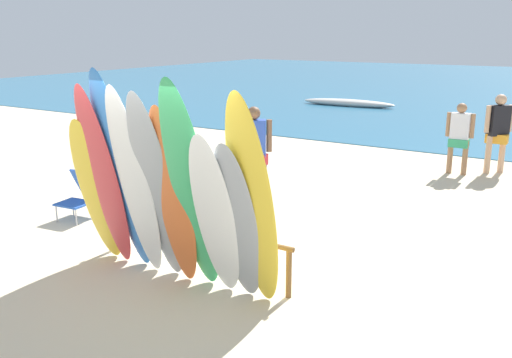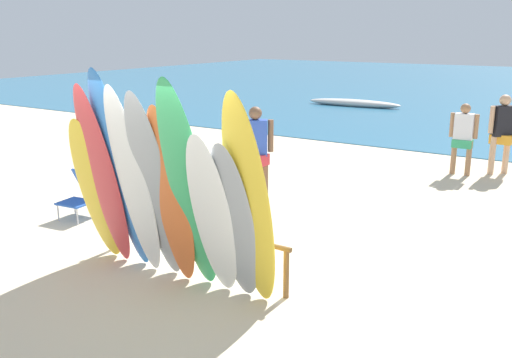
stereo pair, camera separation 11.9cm
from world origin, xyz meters
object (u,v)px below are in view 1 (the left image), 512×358
object	(u,v)px
surfboard_grey_8	(237,224)
surfboard_blue_2	(122,173)
beachgoer_photographing	(254,147)
surfboard_red_1	(104,178)
surfboard_white_7	(215,217)
surfboard_orange_5	(173,198)
surfboard_rack	(192,235)
beach_chair_red	(145,174)
beachgoer_by_water	(498,128)
surfboard_yellow_9	(253,204)
beach_chair_blue	(81,193)
beachgoer_strolling	(460,134)
surfboard_yellow_0	(97,192)
surfboard_green_6	(191,189)
surfboard_white_3	(135,184)
surfboard_grey_4	(156,189)
distant_boat	(348,103)

from	to	relation	value
surfboard_grey_8	surfboard_blue_2	bearing A→B (deg)	-178.45
beachgoer_photographing	surfboard_red_1	bearing A→B (deg)	-120.93
surfboard_white_7	beachgoer_photographing	xyz separation A→B (m)	(-1.77, 3.64, -0.01)
surfboard_red_1	surfboard_orange_5	xyz separation A→B (m)	(1.11, 0.03, -0.09)
surfboard_rack	surfboard_red_1	xyz separation A→B (m)	(-0.99, -0.52, 0.73)
surfboard_orange_5	beach_chair_red	size ratio (longest dim) A/B	2.85
beachgoer_photographing	beachgoer_by_water	xyz separation A→B (m)	(3.43, 4.55, -0.00)
surfboard_yellow_9	beachgoer_by_water	world-z (taller)	surfboard_yellow_9
beach_chair_blue	surfboard_white_7	bearing A→B (deg)	-24.92
beachgoer_strolling	beachgoer_by_water	xyz separation A→B (m)	(0.68, 0.55, 0.10)
surfboard_yellow_0	surfboard_yellow_9	bearing A→B (deg)	-6.03
surfboard_green_6	beach_chair_red	distance (m)	4.46
surfboard_white_3	surfboard_grey_4	world-z (taller)	surfboard_white_3
surfboard_white_7	distant_boat	size ratio (longest dim) A/B	0.52
beachgoer_photographing	surfboard_grey_8	bearing A→B (deg)	-92.16
surfboard_red_1	beachgoer_strolling	size ratio (longest dim) A/B	1.62
surfboard_blue_2	surfboard_grey_4	size ratio (longest dim) A/B	1.08
surfboard_red_1	surfboard_white_7	distance (m)	1.73
surfboard_white_3	beachgoer_strolling	world-z (taller)	surfboard_white_3
surfboard_yellow_0	surfboard_green_6	size ratio (longest dim) A/B	0.77
surfboard_yellow_0	surfboard_blue_2	bearing A→B (deg)	-8.08
surfboard_grey_4	beachgoer_strolling	world-z (taller)	surfboard_grey_4
surfboard_yellow_0	beach_chair_red	bearing A→B (deg)	116.31
surfboard_rack	distant_boat	distance (m)	17.29
beachgoer_by_water	surfboard_blue_2	bearing A→B (deg)	23.85
surfboard_yellow_0	surfboard_orange_5	world-z (taller)	surfboard_orange_5
surfboard_grey_8	surfboard_yellow_9	bearing A→B (deg)	-6.78
surfboard_white_3	surfboard_green_6	size ratio (longest dim) A/B	0.94
surfboard_green_6	surfboard_grey_8	xyz separation A→B (m)	(0.57, 0.09, -0.34)
beachgoer_photographing	beach_chair_blue	size ratio (longest dim) A/B	2.17
surfboard_white_3	beach_chair_red	world-z (taller)	surfboard_white_3
distant_boat	surfboard_blue_2	bearing A→B (deg)	-76.44
surfboard_blue_2	beachgoer_strolling	size ratio (longest dim) A/B	1.74
surfboard_red_1	surfboard_yellow_9	bearing A→B (deg)	1.08
beach_chair_blue	distant_boat	size ratio (longest dim) A/B	0.20
surfboard_yellow_0	surfboard_grey_8	distance (m)	2.21
distant_boat	surfboard_green_6	bearing A→B (deg)	-72.94
surfboard_red_1	beachgoer_by_water	world-z (taller)	surfboard_red_1
surfboard_white_3	surfboard_grey_4	distance (m)	0.34
surfboard_blue_2	distant_boat	bearing A→B (deg)	108.43
surfboard_grey_4	beachgoer_by_water	bearing A→B (deg)	70.42
beachgoer_by_water	beach_chair_red	size ratio (longest dim) A/B	2.14
surfboard_orange_5	beachgoer_by_water	xyz separation A→B (m)	(2.27, 8.19, -0.14)
surfboard_yellow_9	beachgoer_photographing	size ratio (longest dim) A/B	1.46
surfboard_white_7	surfboard_grey_8	distance (m)	0.28
surfboard_orange_5	surfboard_yellow_0	bearing A→B (deg)	179.35
surfboard_green_6	beach_chair_blue	size ratio (longest dim) A/B	3.37
surfboard_red_1	surfboard_blue_2	world-z (taller)	surfboard_blue_2
beachgoer_strolling	surfboard_white_7	bearing A→B (deg)	79.85
surfboard_yellow_9	surfboard_green_6	bearing A→B (deg)	-169.84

